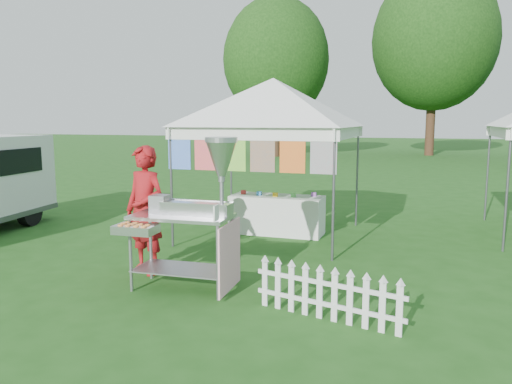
% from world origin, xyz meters
% --- Properties ---
extents(ground, '(120.00, 120.00, 0.00)m').
position_xyz_m(ground, '(0.00, 0.00, 0.00)').
color(ground, '#1D4F16').
rests_on(ground, ground).
extents(canopy_main, '(4.24, 4.24, 3.45)m').
position_xyz_m(canopy_main, '(0.00, 3.49, 2.99)').
color(canopy_main, '#59595E').
rests_on(canopy_main, ground).
extents(tree_left, '(6.40, 6.40, 9.53)m').
position_xyz_m(tree_left, '(-6.00, 24.00, 5.83)').
color(tree_left, '#332012').
rests_on(tree_left, ground).
extents(tree_mid, '(7.60, 7.60, 11.52)m').
position_xyz_m(tree_mid, '(3.00, 28.00, 7.14)').
color(tree_mid, '#332012').
rests_on(tree_mid, ground).
extents(donut_cart, '(1.44, 1.05, 2.01)m').
position_xyz_m(donut_cart, '(-0.01, 0.12, 1.18)').
color(donut_cart, gray).
rests_on(donut_cart, ground).
extents(vendor, '(0.77, 0.61, 1.86)m').
position_xyz_m(vendor, '(-1.05, 0.59, 0.93)').
color(vendor, maroon).
rests_on(vendor, ground).
extents(picket_fence, '(1.75, 0.45, 0.56)m').
position_xyz_m(picket_fence, '(1.78, -0.31, 0.29)').
color(picket_fence, silver).
rests_on(picket_fence, ground).
extents(display_table, '(1.80, 0.70, 0.75)m').
position_xyz_m(display_table, '(0.04, 3.66, 0.38)').
color(display_table, white).
rests_on(display_table, ground).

